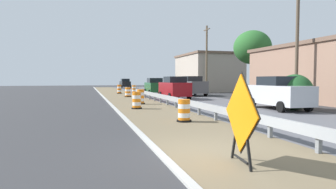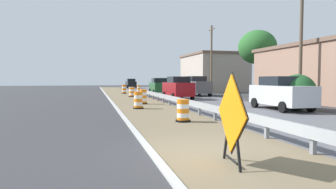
% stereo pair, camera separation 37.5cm
% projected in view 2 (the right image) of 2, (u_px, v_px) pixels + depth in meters
% --- Properties ---
extents(ground_plane, '(160.00, 160.00, 0.00)m').
position_uv_depth(ground_plane, '(204.00, 153.00, 7.34)').
color(ground_plane, '#333335').
extents(median_dirt_strip, '(3.98, 120.00, 0.01)m').
position_uv_depth(median_dirt_strip, '(232.00, 151.00, 7.54)').
color(median_dirt_strip, '#706047').
rests_on(median_dirt_strip, ground).
extents(curb_near_edge, '(0.20, 120.00, 0.11)m').
position_uv_depth(curb_near_edge, '(154.00, 156.00, 7.02)').
color(curb_near_edge, '#ADADA8').
rests_on(curb_near_edge, ground).
extents(guardrail_median, '(0.18, 50.17, 0.71)m').
position_uv_depth(guardrail_median, '(265.00, 122.00, 9.14)').
color(guardrail_median, '#999EA3').
rests_on(guardrail_median, ground).
extents(warning_sign_diamond, '(0.26, 1.80, 2.05)m').
position_uv_depth(warning_sign_diamond, '(232.00, 116.00, 6.28)').
color(warning_sign_diamond, black).
rests_on(warning_sign_diamond, ground).
extents(traffic_barrel_nearest, '(0.67, 0.67, 0.99)m').
position_uv_depth(traffic_barrel_nearest, '(183.00, 112.00, 12.71)').
color(traffic_barrel_nearest, orange).
rests_on(traffic_barrel_nearest, ground).
extents(traffic_barrel_close, '(0.66, 0.66, 1.07)m').
position_uv_depth(traffic_barrel_close, '(138.00, 101.00, 18.25)').
color(traffic_barrel_close, orange).
rests_on(traffic_barrel_close, ground).
extents(traffic_barrel_mid, '(0.65, 0.65, 1.11)m').
position_uv_depth(traffic_barrel_mid, '(143.00, 97.00, 21.62)').
color(traffic_barrel_mid, orange).
rests_on(traffic_barrel_mid, ground).
extents(traffic_barrel_far, '(0.72, 0.72, 0.99)m').
position_uv_depth(traffic_barrel_far, '(132.00, 93.00, 30.31)').
color(traffic_barrel_far, orange).
rests_on(traffic_barrel_far, ground).
extents(traffic_barrel_farther, '(0.63, 0.63, 1.14)m').
position_uv_depth(traffic_barrel_farther, '(124.00, 90.00, 37.14)').
color(traffic_barrel_farther, orange).
rests_on(traffic_barrel_farther, ground).
extents(traffic_barrel_farthest, '(0.65, 0.65, 1.01)m').
position_uv_depth(traffic_barrel_farthest, '(139.00, 89.00, 39.93)').
color(traffic_barrel_farthest, orange).
rests_on(traffic_barrel_farthest, ground).
extents(car_lead_near_lane, '(2.12, 4.61, 2.11)m').
position_uv_depth(car_lead_near_lane, '(178.00, 88.00, 27.17)').
color(car_lead_near_lane, maroon).
rests_on(car_lead_near_lane, ground).
extents(car_trailing_near_lane, '(2.15, 4.59, 1.94)m').
position_uv_depth(car_trailing_near_lane, '(160.00, 84.00, 47.94)').
color(car_trailing_near_lane, '#195128').
rests_on(car_trailing_near_lane, ground).
extents(car_lead_far_lane, '(2.08, 4.52, 1.99)m').
position_uv_depth(car_lead_far_lane, '(159.00, 86.00, 35.34)').
color(car_lead_far_lane, '#195128').
rests_on(car_lead_far_lane, ground).
extents(car_mid_far_lane, '(2.24, 4.52, 2.19)m').
position_uv_depth(car_mid_far_lane, '(197.00, 86.00, 32.43)').
color(car_mid_far_lane, '#4C5156').
rests_on(car_mid_far_lane, ground).
extents(car_trailing_far_lane, '(1.97, 4.74, 1.93)m').
position_uv_depth(car_trailing_far_lane, '(131.00, 83.00, 59.67)').
color(car_trailing_far_lane, black).
rests_on(car_trailing_far_lane, ground).
extents(car_distant_a, '(2.12, 4.65, 2.04)m').
position_uv_depth(car_distant_a, '(281.00, 93.00, 17.69)').
color(car_distant_a, silver).
rests_on(car_distant_a, ground).
extents(roadside_shop_far, '(7.54, 10.56, 5.65)m').
position_uv_depth(roadside_shop_far, '(213.00, 73.00, 44.06)').
color(roadside_shop_far, '#AD9E8E').
rests_on(roadside_shop_far, ground).
extents(utility_pole_near, '(0.24, 1.80, 8.88)m').
position_uv_depth(utility_pole_near, '(301.00, 41.00, 20.60)').
color(utility_pole_near, brown).
rests_on(utility_pole_near, ground).
extents(utility_pole_mid, '(0.24, 1.80, 8.77)m').
position_uv_depth(utility_pole_mid, '(211.00, 58.00, 37.49)').
color(utility_pole_mid, brown).
rests_on(utility_pole_mid, ground).
extents(bush_roadside, '(2.17, 2.17, 2.17)m').
position_uv_depth(bush_roadside, '(297.00, 92.00, 17.46)').
color(bush_roadside, '#1E4C23').
rests_on(bush_roadside, ground).
extents(tree_roadside, '(4.28, 4.28, 7.42)m').
position_uv_depth(tree_roadside, '(257.00, 47.00, 32.86)').
color(tree_roadside, brown).
rests_on(tree_roadside, ground).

